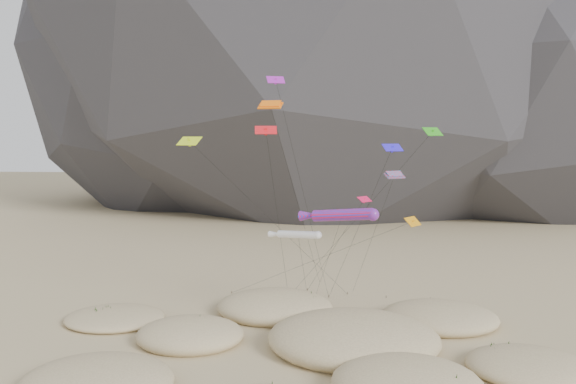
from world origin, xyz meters
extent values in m
plane|color=#CCB789|center=(0.00, 0.00, 0.00)|extent=(500.00, 500.00, 0.00)
ellipsoid|color=#2B2B30|center=(-37.00, 123.00, 44.00)|extent=(136.20, 127.83, 116.00)
ellipsoid|color=black|center=(56.00, 110.00, 38.00)|extent=(130.55, 126.41, 100.00)
ellipsoid|color=#CCB789|center=(-16.27, -5.41, 0.68)|extent=(12.38, 10.52, 3.01)
ellipsoid|color=#CCB789|center=(8.30, -4.19, 0.77)|extent=(12.06, 10.25, 3.42)
ellipsoid|color=#CCB789|center=(-11.48, 5.65, 0.67)|extent=(10.67, 9.07, 2.98)
ellipsoid|color=#CCB789|center=(4.52, 4.94, 0.98)|extent=(16.47, 14.00, 4.34)
ellipsoid|color=#CCB789|center=(19.33, 0.61, 0.52)|extent=(10.71, 9.11, 2.30)
ellipsoid|color=#CCB789|center=(-3.96, 15.04, 0.75)|extent=(13.26, 11.27, 3.34)
ellipsoid|color=#CCB789|center=(14.14, 12.97, 0.63)|extent=(12.57, 10.69, 2.82)
ellipsoid|color=#CCB789|center=(-21.20, 11.01, 0.39)|extent=(10.90, 9.27, 1.74)
ellipsoid|color=black|center=(-17.87, -4.99, 0.90)|extent=(2.99, 2.56, 0.90)
ellipsoid|color=black|center=(-16.36, -5.40, 0.80)|extent=(2.52, 2.15, 0.76)
ellipsoid|color=black|center=(-12.30, 5.81, 0.80)|extent=(3.21, 2.75, 0.96)
ellipsoid|color=black|center=(-10.30, 6.01, 0.70)|extent=(2.28, 1.95, 0.68)
ellipsoid|color=black|center=(1.89, 2.99, 1.10)|extent=(2.93, 2.51, 0.88)
ellipsoid|color=black|center=(7.14, 6.65, 1.00)|extent=(2.40, 2.05, 0.72)
ellipsoid|color=black|center=(1.63, 3.11, 0.90)|extent=(2.20, 1.88, 0.66)
ellipsoid|color=black|center=(17.37, 2.94, 0.60)|extent=(2.23, 1.91, 0.67)
ellipsoid|color=black|center=(-1.37, 15.73, 1.00)|extent=(3.36, 2.87, 1.01)
ellipsoid|color=black|center=(-0.34, 14.60, 0.90)|extent=(2.35, 2.01, 0.70)
ellipsoid|color=black|center=(15.15, 14.97, 0.70)|extent=(2.38, 2.04, 0.72)
ellipsoid|color=black|center=(11.99, 12.97, 0.60)|extent=(2.34, 2.01, 0.70)
ellipsoid|color=black|center=(-22.85, 11.16, 0.50)|extent=(2.34, 2.00, 0.70)
ellipsoid|color=black|center=(-19.92, 10.16, 0.40)|extent=(1.86, 1.59, 0.56)
cylinder|color=#3F2D1E|center=(-0.61, 24.62, 0.15)|extent=(0.08, 0.08, 0.30)
cylinder|color=#3F2D1E|center=(-2.87, 21.46, 0.15)|extent=(0.08, 0.08, 0.30)
cylinder|color=#3F2D1E|center=(2.17, 21.63, 0.15)|extent=(0.08, 0.08, 0.30)
cylinder|color=#3F2D1E|center=(4.55, 23.21, 0.15)|extent=(0.08, 0.08, 0.30)
cylinder|color=#3F2D1E|center=(9.33, 21.99, 0.15)|extent=(0.08, 0.08, 0.30)
cylinder|color=#3F2D1E|center=(-4.41, 23.69, 0.15)|extent=(0.08, 0.08, 0.30)
cylinder|color=#3F2D1E|center=(14.69, 21.56, 0.15)|extent=(0.08, 0.08, 0.30)
cylinder|color=#3F2D1E|center=(-10.32, 22.63, 0.15)|extent=(0.08, 0.08, 0.30)
cylinder|color=red|center=(3.45, 8.11, 12.42)|extent=(6.29, 3.85, 1.82)
sphere|color=red|center=(6.30, 6.72, 12.67)|extent=(1.22, 1.22, 1.22)
cone|color=red|center=(0.31, 9.63, 12.10)|extent=(2.83, 2.09, 1.31)
cylinder|color=black|center=(1.93, 14.55, 6.21)|extent=(3.06, 12.92, 12.43)
cylinder|color=silver|center=(-1.12, 10.93, 9.88)|extent=(4.66, 3.11, 1.12)
sphere|color=silver|center=(1.00, 9.73, 10.08)|extent=(0.82, 0.82, 0.82)
cone|color=silver|center=(-3.45, 12.26, 9.64)|extent=(2.08, 1.60, 0.84)
cylinder|color=black|center=(-0.90, 17.55, 4.94)|extent=(0.46, 13.25, 9.90)
cube|color=orange|center=(-4.56, 16.37, 23.58)|extent=(2.95, 1.76, 0.81)
cube|color=orange|center=(-4.56, 16.37, 23.79)|extent=(2.49, 1.42, 0.79)
cylinder|color=black|center=(-1.82, 22.68, 11.79)|extent=(5.52, 12.65, 23.59)
cube|color=red|center=(8.94, 12.20, 16.04)|extent=(2.34, 1.88, 0.61)
cube|color=red|center=(8.94, 12.20, 16.24)|extent=(1.96, 1.55, 0.60)
cylinder|color=black|center=(7.13, 18.50, 8.02)|extent=(3.65, 12.62, 16.05)
cube|color=purple|center=(-3.32, 9.57, 25.78)|extent=(1.95, 1.37, 0.78)
cube|color=purple|center=(-3.32, 9.57, 25.63)|extent=(0.29, 0.33, 0.59)
cylinder|color=black|center=(-0.57, 15.60, 12.92)|extent=(5.52, 12.09, 25.74)
cube|color=#291BE6|center=(7.91, 5.44, 19.13)|extent=(2.03, 1.58, 0.69)
cube|color=#291BE6|center=(7.91, 5.44, 18.98)|extent=(0.28, 0.27, 0.62)
cylinder|color=black|center=(5.04, 13.53, 9.59)|extent=(5.77, 16.22, 19.10)
cube|color=#289917|center=(12.96, 13.37, 20.64)|extent=(2.34, 2.00, 0.90)
cube|color=#289917|center=(12.96, 13.37, 20.49)|extent=(0.38, 0.39, 0.71)
cylinder|color=black|center=(5.05, 17.42, 10.35)|extent=(15.85, 8.12, 20.61)
cube|color=red|center=(-4.26, 9.04, 20.78)|extent=(2.33, 1.41, 0.85)
cube|color=red|center=(-4.26, 9.04, 20.63)|extent=(0.30, 0.29, 0.75)
cylinder|color=black|center=(-3.56, 15.25, 10.42)|extent=(1.43, 12.44, 20.74)
cube|color=orange|center=(10.66, 10.40, 11.48)|extent=(1.96, 2.12, 0.87)
cube|color=orange|center=(10.66, 10.40, 11.33)|extent=(0.39, 0.38, 0.65)
cylinder|color=black|center=(0.17, 16.51, 5.76)|extent=(21.00, 12.26, 11.45)
cube|color=#E5154A|center=(5.68, 9.76, 13.80)|extent=(1.60, 1.57, 0.51)
cube|color=#E5154A|center=(5.68, 9.76, 13.65)|extent=(0.22, 0.22, 0.51)
cylinder|color=black|center=(2.54, 17.19, 6.93)|extent=(6.32, 14.88, 13.77)
cube|color=#C5E217|center=(-12.83, 12.07, 19.64)|extent=(2.82, 2.14, 0.94)
cube|color=#C5E217|center=(-12.83, 12.07, 19.49)|extent=(0.38, 0.36, 0.86)
cylinder|color=black|center=(-4.14, 17.64, 9.85)|extent=(17.42, 11.17, 19.61)
camera|label=1|loc=(2.01, -47.07, 20.31)|focal=35.00mm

